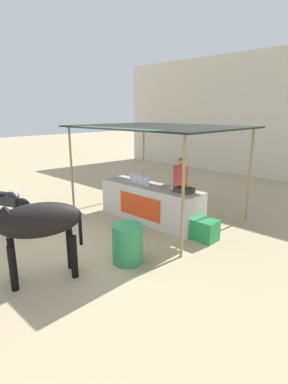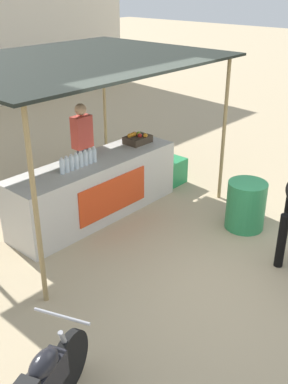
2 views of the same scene
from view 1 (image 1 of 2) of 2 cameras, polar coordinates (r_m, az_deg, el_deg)
ground_plane at (r=6.79m, az=-11.69°, el=-9.90°), size 60.00×60.00×0.00m
building_wall_far at (r=14.14m, az=22.93°, el=13.23°), size 16.00×0.50×5.32m
stall_counter at (r=7.97m, az=1.15°, el=-2.09°), size 3.00×0.82×0.96m
stall_awning at (r=7.85m, az=2.74°, el=11.78°), size 4.20×3.20×2.48m
water_bottle_row at (r=8.02m, az=-0.91°, el=2.41°), size 0.70×0.07×0.25m
fruit_crate at (r=7.22m, az=7.66°, el=0.52°), size 0.44×0.32×0.18m
vendor_behind_counter at (r=8.18m, az=6.88°, el=0.93°), size 0.34×0.22×1.65m
cooler_box at (r=6.98m, az=11.33°, el=-7.03°), size 0.60×0.44×0.48m
water_barrel at (r=5.84m, az=-3.13°, el=-9.78°), size 0.60×0.60×0.76m
cow at (r=5.32m, az=-19.89°, el=-5.64°), size 1.03×1.82×1.44m
motorcycle_parked at (r=9.06m, az=-24.83°, el=-1.75°), size 1.71×0.82×0.90m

